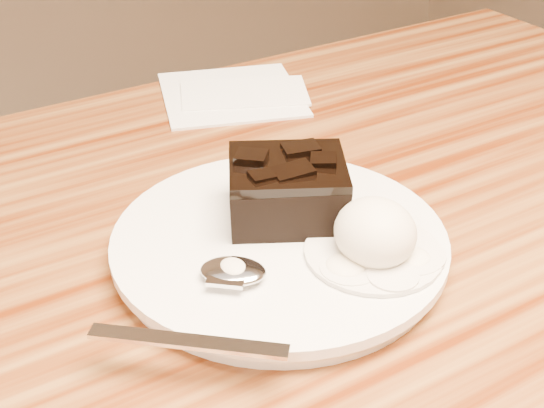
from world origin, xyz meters
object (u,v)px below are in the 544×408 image
plate (279,246)px  napkin (231,93)px  ice_cream_scoop (375,232)px  brownie (287,193)px  spoon (233,273)px

plate → napkin: 0.29m
ice_cream_scoop → brownie: bearing=108.1°
napkin → plate: bearing=-111.9°
brownie → napkin: bearing=70.3°
napkin → ice_cream_scoop: bearing=-101.6°
brownie → napkin: (0.09, 0.25, -0.04)m
brownie → napkin: size_ratio=0.59×
spoon → napkin: bearing=12.0°
plate → spoon: (-0.05, -0.03, 0.01)m
brownie → ice_cream_scoop: size_ratio=1.43×
brownie → spoon: brownie is taller
ice_cream_scoop → spoon: (-0.09, 0.03, -0.01)m
ice_cream_scoop → spoon: bearing=164.5°
spoon → plate: bearing=-21.9°
brownie → spoon: bearing=-146.9°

